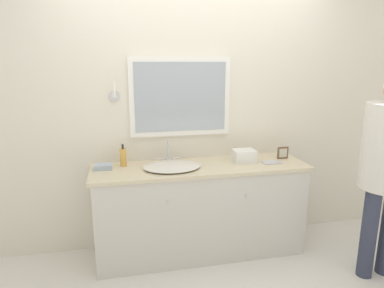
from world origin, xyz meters
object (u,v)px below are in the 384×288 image
Objects in this scene: sink_basin at (172,166)px; picture_frame at (283,153)px; soap_bottle at (123,157)px; appliance_box at (244,156)px.

sink_basin is 4.31× the size of picture_frame.
picture_frame is (1.48, -0.08, -0.02)m from soap_bottle.
soap_bottle is (-0.41, 0.15, 0.06)m from sink_basin.
sink_basin reaches higher than picture_frame.
sink_basin is at bearing -176.96° from appliance_box.
sink_basin is 0.44m from soap_bottle.
soap_bottle reaches higher than picture_frame.
sink_basin is 2.52× the size of appliance_box.
appliance_box is at bearing 3.04° from sink_basin.
sink_basin is 0.67m from appliance_box.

